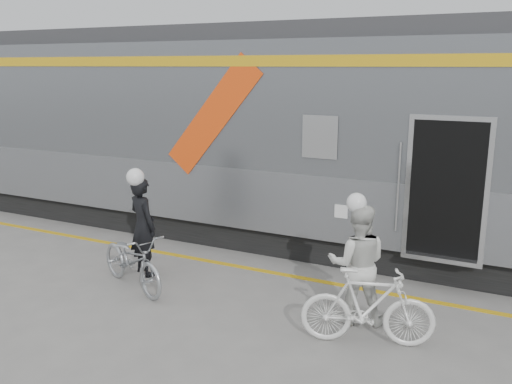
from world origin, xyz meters
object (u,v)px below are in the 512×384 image
Objects in this scene: bicycle_left at (132,260)px; bicycle_right at (368,307)px; man at (143,226)px; woman at (357,264)px.

bicycle_right is at bearing -68.65° from bicycle_left.
man is 3.62m from woman.
woman is at bearing -59.62° from bicycle_left.
woman is (3.62, -0.12, -0.00)m from man.
man is at bearing -19.15° from woman.
man reaches higher than woman.
man reaches higher than bicycle_left.
woman reaches higher than bicycle_left.
bicycle_right is (3.92, -0.67, -0.33)m from man.
bicycle_left is at bearing 133.15° from man.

